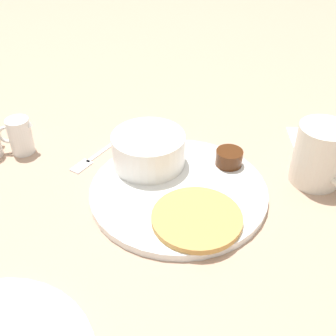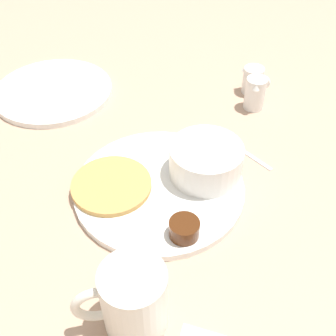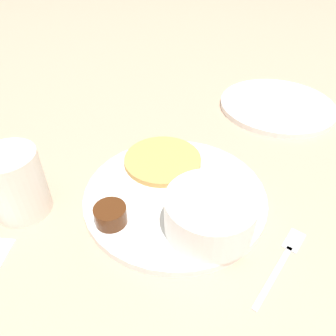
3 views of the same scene
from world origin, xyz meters
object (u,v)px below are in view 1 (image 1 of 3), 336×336
Objects in this scene: plate at (178,191)px; bowl at (149,149)px; fork at (95,156)px; coffee_mug at (320,155)px; creamer_pitcher_near at (20,136)px.

plate is 0.09m from bowl.
fork is (-0.16, 0.07, -0.00)m from plate.
bowl is 0.89× the size of fork.
fork is at bearing 170.87° from bowl.
fork is at bearing -179.90° from coffee_mug.
coffee_mug is at bearing 0.70° from creamer_pitcher_near.
bowl is 1.77× the size of creamer_pitcher_near.
coffee_mug is at bearing 3.59° from bowl.
creamer_pitcher_near reaches higher than fork.
bowl is 0.11m from fork.
creamer_pitcher_near is (-0.50, -0.01, -0.02)m from coffee_mug.
fork is (0.13, 0.01, -0.03)m from creamer_pitcher_near.
coffee_mug reaches higher than fork.
coffee_mug is 0.50m from creamer_pitcher_near.
coffee_mug reaches higher than bowl.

